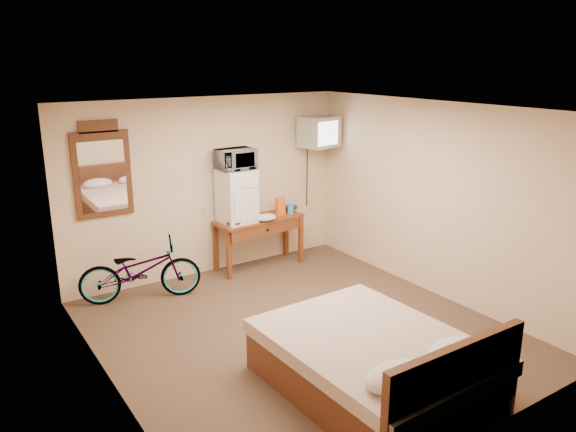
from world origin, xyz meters
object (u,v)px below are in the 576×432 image
at_px(wall_mirror, 102,171).
at_px(bicycle, 140,270).
at_px(desk, 260,227).
at_px(microwave, 236,159).
at_px(mini_fridge, 237,196).
at_px(crt_television, 319,132).
at_px(bed, 377,364).
at_px(blue_cup, 291,208).

bearing_deg(wall_mirror, bicycle, -59.16).
xyz_separation_m(desk, microwave, (-0.35, 0.04, 1.03)).
distance_m(desk, mini_fridge, 0.62).
bearing_deg(microwave, crt_television, -1.76).
distance_m(mini_fridge, microwave, 0.52).
bearing_deg(wall_mirror, desk, -7.31).
bearing_deg(bed, crt_television, 61.83).
relative_size(blue_cup, wall_mirror, 0.13).
height_order(crt_television, bed, crt_television).
relative_size(wall_mirror, bicycle, 0.80).
distance_m(crt_television, bed, 4.18).
distance_m(blue_cup, wall_mirror, 2.78).
bearing_deg(microwave, blue_cup, -4.60).
relative_size(mini_fridge, bed, 0.36).
xyz_separation_m(bicycle, bed, (1.11, -3.23, -0.11)).
height_order(blue_cup, crt_television, crt_television).
bearing_deg(desk, microwave, 173.56).
xyz_separation_m(desk, blue_cup, (0.52, -0.02, 0.20)).
bearing_deg(desk, blue_cup, -1.76).
xyz_separation_m(microwave, bed, (-0.41, -3.41, -1.36)).
bearing_deg(bed, mini_fridge, 83.22).
bearing_deg(bicycle, microwave, -66.70).
bearing_deg(bicycle, bed, -144.76).
bearing_deg(crt_television, desk, -178.93).
relative_size(desk, wall_mirror, 1.10).
height_order(desk, mini_fridge, mini_fridge).
height_order(mini_fridge, bicycle, mini_fridge).
bearing_deg(bicycle, desk, -69.23).
height_order(microwave, bicycle, microwave).
bearing_deg(crt_television, mini_fridge, 179.18).
relative_size(bicycle, bed, 0.72).
bearing_deg(mini_fridge, blue_cup, -3.65).
bearing_deg(wall_mirror, crt_television, -4.54).
distance_m(mini_fridge, crt_television, 1.62).
xyz_separation_m(desk, mini_fridge, (-0.35, 0.04, 0.50)).
distance_m(wall_mirror, bed, 4.12).
height_order(mini_fridge, wall_mirror, wall_mirror).
height_order(desk, blue_cup, blue_cup).
relative_size(crt_television, bed, 0.31).
relative_size(desk, mini_fridge, 1.77).
relative_size(crt_television, wall_mirror, 0.53).
distance_m(mini_fridge, wall_mirror, 1.85).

